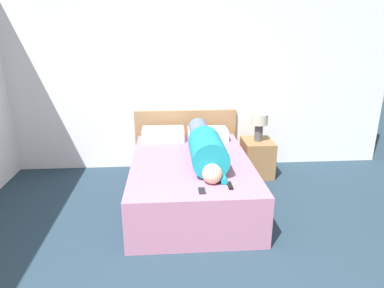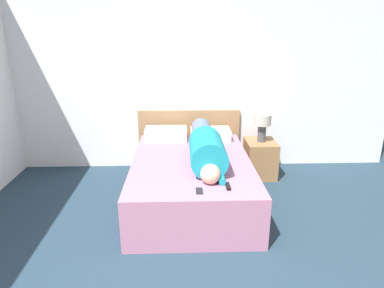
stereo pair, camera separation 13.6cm
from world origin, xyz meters
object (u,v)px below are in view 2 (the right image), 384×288
object	(u,v)px
pillow_second	(210,134)
tv_remote	(228,186)
pillow_near_headboard	(166,134)
table_lamp	(262,124)
person_lying	(206,146)
bed	(192,181)
nightstand	(260,158)
cell_phone	(199,191)

from	to	relation	value
pillow_second	tv_remote	xyz separation A→B (m)	(0.04, -1.56, -0.06)
pillow_near_headboard	table_lamp	bearing A→B (deg)	-1.92
person_lying	pillow_near_headboard	size ratio (longest dim) A/B	2.99
bed	nightstand	bearing A→B (deg)	37.39
bed	tv_remote	distance (m)	0.87
nightstand	pillow_second	bearing A→B (deg)	176.42
bed	person_lying	distance (m)	0.47
person_lying	pillow_second	size ratio (longest dim) A/B	3.15
nightstand	tv_remote	world-z (taller)	tv_remote
person_lying	tv_remote	world-z (taller)	person_lying
bed	pillow_near_headboard	distance (m)	0.94
pillow_near_headboard	cell_phone	world-z (taller)	pillow_near_headboard
pillow_near_headboard	cell_phone	distance (m)	1.69
pillow_near_headboard	tv_remote	distance (m)	1.70
table_lamp	person_lying	size ratio (longest dim) A/B	0.23
cell_phone	table_lamp	bearing A→B (deg)	59.00
nightstand	bed	bearing A→B (deg)	-142.61
person_lying	tv_remote	distance (m)	0.79
pillow_second	tv_remote	size ratio (longest dim) A/B	3.62
person_lying	pillow_near_headboard	world-z (taller)	person_lying
cell_phone	pillow_near_headboard	bearing A→B (deg)	102.86
table_lamp	tv_remote	world-z (taller)	table_lamp
bed	pillow_second	world-z (taller)	pillow_second
table_lamp	pillow_second	bearing A→B (deg)	176.42
nightstand	cell_phone	size ratio (longest dim) A/B	3.95
nightstand	pillow_near_headboard	bearing A→B (deg)	178.08
table_lamp	nightstand	bearing A→B (deg)	0.00
pillow_second	person_lying	bearing A→B (deg)	-98.88
table_lamp	pillow_near_headboard	distance (m)	1.34
tv_remote	nightstand	bearing A→B (deg)	65.99
bed	cell_phone	size ratio (longest dim) A/B	15.80
tv_remote	cell_phone	distance (m)	0.29
person_lying	pillow_second	xyz separation A→B (m)	(0.13, 0.80, -0.10)
person_lying	tv_remote	bearing A→B (deg)	-77.86
table_lamp	pillow_near_headboard	xyz separation A→B (m)	(-1.33, 0.04, -0.15)
table_lamp	tv_remote	bearing A→B (deg)	-114.01
pillow_second	tv_remote	world-z (taller)	pillow_second
cell_phone	nightstand	bearing A→B (deg)	59.00
person_lying	pillow_second	world-z (taller)	person_lying
bed	person_lying	world-z (taller)	person_lying
pillow_second	cell_phone	xyz separation A→B (m)	(-0.25, -1.64, -0.07)
person_lying	pillow_near_headboard	bearing A→B (deg)	121.62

